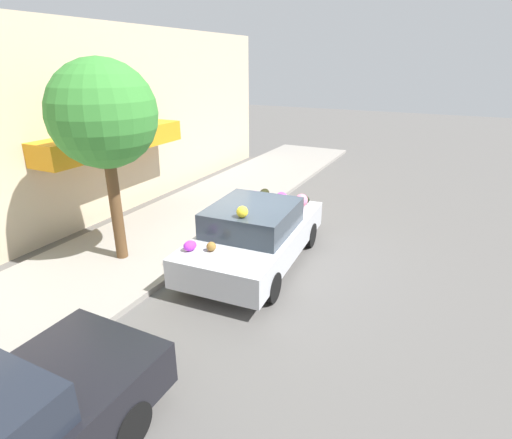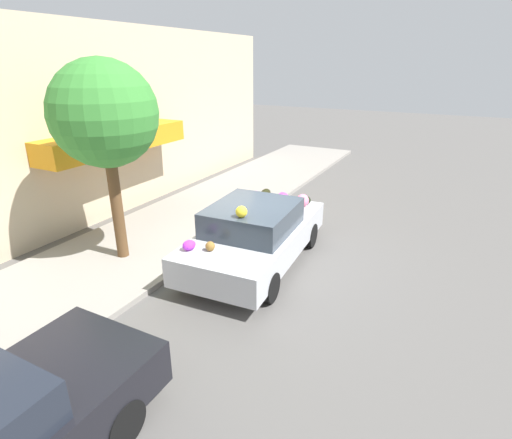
# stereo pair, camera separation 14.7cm
# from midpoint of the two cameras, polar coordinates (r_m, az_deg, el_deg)

# --- Properties ---
(ground_plane) EXTENTS (60.00, 60.00, 0.00)m
(ground_plane) POSITION_cam_midpoint_polar(r_m,az_deg,el_deg) (8.81, 0.02, -6.03)
(ground_plane) COLOR #565451
(sidewalk_curb) EXTENTS (24.00, 3.20, 0.11)m
(sidewalk_curb) POSITION_cam_midpoint_polar(r_m,az_deg,el_deg) (10.20, -13.53, -2.29)
(sidewalk_curb) COLOR gray
(sidewalk_curb) RESTS_ON ground
(building_facade) EXTENTS (18.00, 1.20, 5.05)m
(building_facade) POSITION_cam_midpoint_polar(r_m,az_deg,el_deg) (11.13, -23.33, 11.71)
(building_facade) COLOR #C6B293
(building_facade) RESTS_ON ground
(street_tree) EXTENTS (2.08, 2.08, 4.08)m
(street_tree) POSITION_cam_midpoint_polar(r_m,az_deg,el_deg) (8.44, -20.37, 13.79)
(street_tree) COLOR brown
(street_tree) RESTS_ON sidewalk_curb
(fire_hydrant) EXTENTS (0.20, 0.20, 0.70)m
(fire_hydrant) POSITION_cam_midpoint_polar(r_m,az_deg,el_deg) (10.47, -3.80, 1.31)
(fire_hydrant) COLOR gold
(fire_hydrant) RESTS_ON sidewalk_curb
(art_car) EXTENTS (4.21, 2.10, 1.60)m
(art_car) POSITION_cam_midpoint_polar(r_m,az_deg,el_deg) (8.47, 0.50, -1.91)
(art_car) COLOR #B7BABF
(art_car) RESTS_ON ground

